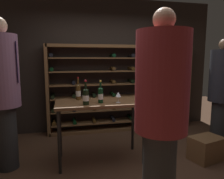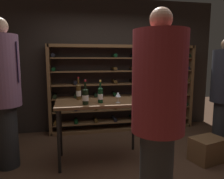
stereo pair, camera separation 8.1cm
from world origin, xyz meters
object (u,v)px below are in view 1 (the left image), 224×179
at_px(person_guest_blue_shirt, 161,107).
at_px(person_host_in_suit, 3,88).
at_px(person_bystander_red_print, 222,88).
at_px(wine_glass_stemmed_center, 118,95).
at_px(wine_crate, 206,148).
at_px(wine_bottle_green_slim, 101,95).
at_px(wine_rack, 122,89).
at_px(wine_bottle_red_label, 78,92).
at_px(tasting_table, 100,108).
at_px(wine_bottle_amber_reserve, 86,96).

relative_size(person_guest_blue_shirt, person_host_in_suit, 0.96).
xyz_separation_m(person_bystander_red_print, wine_glass_stemmed_center, (-1.89, -0.20, -0.01)).
distance_m(wine_crate, wine_bottle_green_slim, 1.83).
bearing_deg(person_bystander_red_print, wine_crate, 0.71).
bearing_deg(person_host_in_suit, person_guest_blue_shirt, 33.09).
xyz_separation_m(wine_rack, wine_glass_stemmed_center, (-0.47, -1.46, 0.13)).
relative_size(wine_rack, person_bystander_red_print, 1.67).
height_order(wine_crate, wine_glass_stemmed_center, wine_glass_stemmed_center).
bearing_deg(wine_bottle_red_label, wine_glass_stemmed_center, -32.29).
height_order(tasting_table, person_host_in_suit, person_host_in_suit).
distance_m(tasting_table, person_bystander_red_print, 2.15).
height_order(wine_bottle_amber_reserve, wine_bottle_red_label, wine_bottle_red_label).
bearing_deg(wine_bottle_red_label, person_guest_blue_shirt, -65.06).
relative_size(wine_bottle_amber_reserve, wine_bottle_red_label, 0.96).
xyz_separation_m(wine_crate, wine_glass_stemmed_center, (-1.35, 0.21, 0.85)).
distance_m(wine_rack, person_host_in_suit, 2.41).
bearing_deg(tasting_table, person_bystander_red_print, 1.63).
bearing_deg(wine_bottle_amber_reserve, wine_rack, 57.83).
bearing_deg(wine_bottle_red_label, wine_rack, 47.74).
distance_m(person_host_in_suit, wine_glass_stemmed_center, 1.58).
bearing_deg(person_bystander_red_print, person_host_in_suit, -36.21).
height_order(person_guest_blue_shirt, wine_crate, person_guest_blue_shirt).
xyz_separation_m(person_host_in_suit, wine_glass_stemmed_center, (1.57, -0.19, -0.13)).
distance_m(person_bystander_red_print, wine_bottle_red_label, 2.44).
bearing_deg(wine_bottle_amber_reserve, person_host_in_suit, 169.03).
distance_m(wine_rack, tasting_table, 1.50).
xyz_separation_m(wine_rack, wine_bottle_red_label, (-1.01, -1.11, 0.14)).
bearing_deg(wine_rack, tasting_table, -118.12).
relative_size(person_host_in_suit, wine_crate, 4.35).
bearing_deg(wine_rack, person_host_in_suit, -148.00).
bearing_deg(person_guest_blue_shirt, wine_bottle_red_label, -77.50).
relative_size(wine_rack, wine_glass_stemmed_center, 20.26).
height_order(wine_bottle_red_label, wine_glass_stemmed_center, wine_bottle_red_label).
relative_size(wine_rack, person_guest_blue_shirt, 1.57).
bearing_deg(wine_bottle_amber_reserve, wine_bottle_green_slim, 16.08).
relative_size(wine_bottle_green_slim, wine_bottle_red_label, 0.92).
height_order(person_host_in_suit, wine_bottle_green_slim, person_host_in_suit).
bearing_deg(wine_glass_stemmed_center, wine_bottle_red_label, 147.71).
bearing_deg(wine_crate, person_guest_blue_shirt, -143.63).
distance_m(wine_rack, wine_glass_stemmed_center, 1.54).
height_order(wine_rack, wine_crate, wine_rack).
relative_size(tasting_table, wine_bottle_amber_reserve, 3.81).
xyz_separation_m(wine_rack, wine_crate, (0.88, -1.67, -0.72)).
relative_size(person_bystander_red_print, wine_bottle_red_label, 5.30).
xyz_separation_m(tasting_table, person_host_in_suit, (-1.33, 0.05, 0.34)).
distance_m(wine_crate, wine_glass_stemmed_center, 1.61).
relative_size(wine_crate, wine_bottle_green_slim, 1.47).
relative_size(person_bystander_red_print, wine_glass_stemmed_center, 12.13).
bearing_deg(wine_rack, wine_bottle_red_label, -132.26).
bearing_deg(person_guest_blue_shirt, wine_rack, -109.86).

